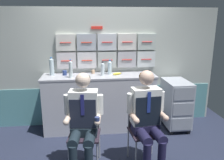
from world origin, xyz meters
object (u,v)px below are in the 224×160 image
at_px(crew_member_right, 148,116).
at_px(coffee_cup_white, 93,72).
at_px(service_trolley, 176,103).
at_px(water_bottle_short, 71,69).
at_px(folding_chair_right, 143,124).
at_px(folding_chair_left, 85,126).
at_px(snack_banana, 117,74).
at_px(crew_member_left, 83,119).

distance_m(crew_member_right, coffee_cup_white, 1.51).
bearing_deg(crew_member_right, service_trolley, 52.21).
height_order(water_bottle_short, coffee_cup_white, water_bottle_short).
xyz_separation_m(folding_chair_right, water_bottle_short, (-1.01, 0.92, 0.60)).
xyz_separation_m(folding_chair_left, snack_banana, (0.57, 1.00, 0.48)).
relative_size(folding_chair_right, crew_member_right, 0.66).
distance_m(crew_member_left, water_bottle_short, 1.16).
bearing_deg(snack_banana, service_trolley, -6.47).
bearing_deg(crew_member_right, crew_member_left, 178.69).
bearing_deg(crew_member_right, coffee_cup_white, 115.86).
distance_m(water_bottle_short, snack_banana, 0.80).
bearing_deg(coffee_cup_white, snack_banana, -20.26).
bearing_deg(coffee_cup_white, water_bottle_short, -145.42).
relative_size(folding_chair_right, water_bottle_short, 2.85).
height_order(folding_chair_left, coffee_cup_white, coffee_cup_white).
height_order(service_trolley, crew_member_left, crew_member_left).
bearing_deg(service_trolley, coffee_cup_white, 169.53).
height_order(crew_member_left, coffee_cup_white, crew_member_left).
relative_size(service_trolley, folding_chair_right, 1.02).
relative_size(folding_chair_left, coffee_cup_white, 13.84).
distance_m(service_trolley, crew_member_left, 1.97).
relative_size(crew_member_right, water_bottle_short, 4.30).
relative_size(folding_chair_left, crew_member_left, 0.67).
relative_size(water_bottle_short, coffee_cup_white, 4.86).
height_order(folding_chair_left, folding_chair_right, same).
bearing_deg(folding_chair_right, crew_member_right, -84.72).
bearing_deg(crew_member_left, folding_chair_left, 82.74).
xyz_separation_m(folding_chair_right, coffee_cup_white, (-0.63, 1.18, 0.49)).
relative_size(service_trolley, crew_member_right, 0.68).
distance_m(folding_chair_left, crew_member_right, 0.85).
xyz_separation_m(coffee_cup_white, snack_banana, (0.41, -0.15, -0.01)).
distance_m(folding_chair_left, folding_chair_right, 0.79).
distance_m(service_trolley, water_bottle_short, 1.97).
height_order(service_trolley, coffee_cup_white, coffee_cup_white).
distance_m(service_trolley, folding_chair_left, 1.85).
bearing_deg(folding_chair_left, service_trolley, 28.51).
bearing_deg(coffee_cup_white, service_trolley, -10.47).
relative_size(service_trolley, water_bottle_short, 2.91).
bearing_deg(folding_chair_left, crew_member_right, -12.52).
relative_size(service_trolley, coffee_cup_white, 14.12).
bearing_deg(crew_member_left, snack_banana, 63.21).
bearing_deg(water_bottle_short, service_trolley, -0.38).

